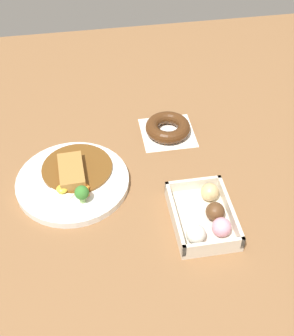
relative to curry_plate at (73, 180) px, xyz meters
name	(u,v)px	position (x,y,z in m)	size (l,w,h in m)	color
ground_plane	(140,189)	(-0.04, -0.16, -0.01)	(1.60, 1.60, 0.00)	brown
curry_plate	(73,180)	(0.00, 0.00, 0.00)	(0.27, 0.27, 0.06)	white
donut_box	(205,217)	(-0.17, -0.28, 0.01)	(0.19, 0.13, 0.05)	beige
chocolate_ring_donut	(168,128)	(0.15, -0.26, 0.00)	(0.14, 0.14, 0.04)	white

